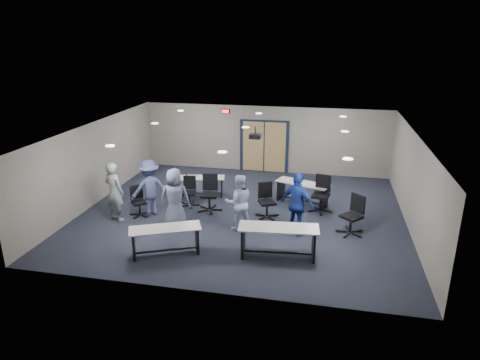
% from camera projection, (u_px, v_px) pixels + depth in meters
% --- Properties ---
extents(floor, '(10.00, 10.00, 0.00)m').
position_uv_depth(floor, '(242.00, 213.00, 13.65)').
color(floor, black).
rests_on(floor, ground).
extents(back_wall, '(10.00, 0.04, 2.70)m').
position_uv_depth(back_wall, '(264.00, 139.00, 17.38)').
color(back_wall, gray).
rests_on(back_wall, floor).
extents(front_wall, '(10.00, 0.04, 2.70)m').
position_uv_depth(front_wall, '(200.00, 236.00, 9.04)').
color(front_wall, gray).
rests_on(front_wall, floor).
extents(left_wall, '(0.04, 9.00, 2.70)m').
position_uv_depth(left_wall, '(95.00, 163.00, 14.18)').
color(left_wall, gray).
rests_on(left_wall, floor).
extents(right_wall, '(0.04, 9.00, 2.70)m').
position_uv_depth(right_wall, '(413.00, 183.00, 12.25)').
color(right_wall, gray).
rests_on(right_wall, floor).
extents(ceiling, '(10.00, 9.00, 0.04)m').
position_uv_depth(ceiling, '(243.00, 130.00, 12.78)').
color(ceiling, silver).
rests_on(ceiling, back_wall).
extents(double_door, '(2.00, 0.07, 2.20)m').
position_uv_depth(double_door, '(264.00, 147.00, 17.44)').
color(double_door, '#101B31').
rests_on(double_door, back_wall).
extents(exit_sign, '(0.32, 0.07, 0.18)m').
position_uv_depth(exit_sign, '(226.00, 111.00, 17.28)').
color(exit_sign, black).
rests_on(exit_sign, back_wall).
extents(ceiling_projector, '(0.35, 0.32, 0.37)m').
position_uv_depth(ceiling_projector, '(255.00, 136.00, 13.28)').
color(ceiling_projector, black).
rests_on(ceiling_projector, ceiling).
extents(ceiling_can_lights, '(6.24, 5.74, 0.02)m').
position_uv_depth(ceiling_can_lights, '(244.00, 129.00, 13.02)').
color(ceiling_can_lights, white).
rests_on(ceiling_can_lights, ceiling).
extents(table_front_left, '(1.90, 1.29, 0.73)m').
position_uv_depth(table_front_left, '(165.00, 236.00, 10.96)').
color(table_front_left, '#A9A7A0').
rests_on(table_front_left, floor).
extents(table_front_right, '(2.07, 0.86, 0.82)m').
position_uv_depth(table_front_right, '(278.00, 236.00, 10.81)').
color(table_front_right, '#A9A7A0').
rests_on(table_front_right, floor).
extents(table_back_left, '(1.76, 0.90, 0.93)m').
position_uv_depth(table_back_left, '(200.00, 183.00, 14.96)').
color(table_back_left, '#A9A7A0').
rests_on(table_back_left, floor).
extents(table_back_right, '(1.88, 1.18, 0.84)m').
position_uv_depth(table_back_right, '(303.00, 189.00, 14.27)').
color(table_back_right, '#A9A7A0').
rests_on(table_back_right, floor).
extents(chair_back_a, '(0.72, 0.72, 0.98)m').
position_uv_depth(chair_back_a, '(189.00, 192.00, 14.06)').
color(chair_back_a, black).
rests_on(chair_back_a, floor).
extents(chair_back_b, '(0.81, 0.81, 1.17)m').
position_uv_depth(chair_back_b, '(209.00, 194.00, 13.64)').
color(chair_back_b, black).
rests_on(chair_back_b, floor).
extents(chair_back_c, '(0.91, 0.91, 1.08)m').
position_uv_depth(chair_back_c, '(267.00, 201.00, 13.15)').
color(chair_back_c, black).
rests_on(chair_back_c, floor).
extents(chair_back_d, '(0.87, 0.87, 1.17)m').
position_uv_depth(chair_back_d, '(321.00, 194.00, 13.58)').
color(chair_back_d, black).
rests_on(chair_back_d, floor).
extents(chair_loose_left, '(0.85, 0.85, 0.96)m').
position_uv_depth(chair_loose_left, '(139.00, 201.00, 13.29)').
color(chair_loose_left, black).
rests_on(chair_loose_left, floor).
extents(chair_loose_right, '(1.01, 1.01, 1.14)m').
position_uv_depth(chair_loose_right, '(351.00, 215.00, 12.05)').
color(chair_loose_right, black).
rests_on(chair_loose_right, floor).
extents(person_gray, '(0.77, 0.62, 1.83)m').
position_uv_depth(person_gray, '(114.00, 192.00, 12.86)').
color(person_gray, gray).
rests_on(person_gray, floor).
extents(person_plaid, '(0.96, 0.71, 1.80)m').
position_uv_depth(person_plaid, '(175.00, 198.00, 12.37)').
color(person_plaid, slate).
rests_on(person_plaid, floor).
extents(person_lightblue, '(0.97, 0.86, 1.66)m').
position_uv_depth(person_lightblue, '(239.00, 202.00, 12.27)').
color(person_lightblue, '#B6C5F1').
rests_on(person_lightblue, floor).
extents(person_navy, '(1.15, 0.93, 1.83)m').
position_uv_depth(person_navy, '(298.00, 205.00, 11.88)').
color(person_navy, navy).
rests_on(person_navy, floor).
extents(person_back, '(1.31, 1.25, 1.79)m').
position_uv_depth(person_back, '(150.00, 188.00, 13.23)').
color(person_back, '#3E446F').
rests_on(person_back, floor).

